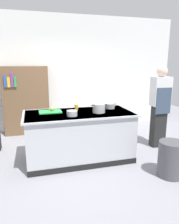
% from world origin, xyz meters
% --- Properties ---
extents(ground_plane, '(10.00, 10.00, 0.00)m').
position_xyz_m(ground_plane, '(0.00, 0.00, 0.00)').
color(ground_plane, gray).
extents(back_wall, '(6.40, 0.12, 3.00)m').
position_xyz_m(back_wall, '(0.00, 2.10, 1.50)').
color(back_wall, white).
rests_on(back_wall, ground_plane).
extents(counter_island, '(1.98, 0.98, 0.90)m').
position_xyz_m(counter_island, '(0.00, -0.00, 0.47)').
color(counter_island, '#B7BABF').
rests_on(counter_island, ground_plane).
extents(cutting_board, '(0.40, 0.28, 0.02)m').
position_xyz_m(cutting_board, '(-0.50, 0.16, 0.91)').
color(cutting_board, green).
rests_on(cutting_board, counter_island).
extents(onion, '(0.08, 0.08, 0.08)m').
position_xyz_m(onion, '(-0.47, 0.18, 0.96)').
color(onion, tan).
rests_on(onion, cutting_board).
extents(stock_pot, '(0.29, 0.22, 0.16)m').
position_xyz_m(stock_pot, '(0.35, -0.09, 0.98)').
color(stock_pot, '#B7BABF').
rests_on(stock_pot, counter_island).
extents(sauce_pan, '(0.25, 0.18, 0.10)m').
position_xyz_m(sauce_pan, '(0.67, 0.19, 0.95)').
color(sauce_pan, '#99999E').
rests_on(sauce_pan, counter_island).
extents(mixing_bowl, '(0.18, 0.18, 0.09)m').
position_xyz_m(mixing_bowl, '(-0.17, -0.20, 0.95)').
color(mixing_bowl, '#B7BABF').
rests_on(mixing_bowl, counter_island).
extents(juice_cup, '(0.07, 0.07, 0.10)m').
position_xyz_m(juice_cup, '(0.00, 0.25, 0.95)').
color(juice_cup, yellow).
rests_on(juice_cup, counter_island).
extents(trash_bin, '(0.41, 0.41, 0.57)m').
position_xyz_m(trash_bin, '(1.27, -0.99, 0.29)').
color(trash_bin, '#4C4C51').
rests_on(trash_bin, ground_plane).
extents(person_chef, '(0.38, 0.25, 1.72)m').
position_xyz_m(person_chef, '(1.78, 0.17, 0.91)').
color(person_chef, black).
rests_on(person_chef, ground_plane).
extents(bookshelf, '(1.10, 0.31, 1.70)m').
position_xyz_m(bookshelf, '(-0.95, 1.80, 0.85)').
color(bookshelf, brown).
rests_on(bookshelf, ground_plane).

